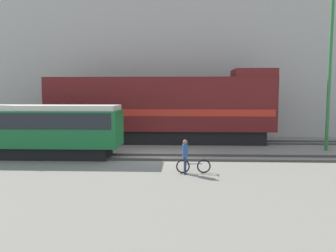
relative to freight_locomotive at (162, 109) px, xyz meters
name	(u,v)px	position (x,y,z in m)	size (l,w,h in m)	color
ground_plane	(159,157)	(0.21, -5.72, -2.61)	(120.00, 120.00, 0.00)	gray
track_near	(159,157)	(0.21, -6.27, -2.54)	(60.00, 1.50, 0.14)	#47423D
track_far	(164,142)	(0.21, 0.00, -2.54)	(60.00, 1.51, 0.14)	#47423D
building_backdrop	(168,57)	(0.21, 6.89, 4.69)	(49.02, 6.00, 14.60)	#B7B2A8
freight_locomotive	(162,109)	(0.00, 0.00, 0.00)	(17.01, 3.04, 5.57)	black
streetcar	(29,128)	(-7.39, -6.27, -0.84)	(10.68, 2.54, 3.09)	black
bicycle	(193,166)	(2.11, -9.75, -2.28)	(1.64, 0.44, 0.71)	black
person	(185,153)	(1.71, -9.93, -1.63)	(0.24, 0.37, 1.62)	#232D4C
utility_pole_center	(329,76)	(11.10, -3.13, 2.30)	(0.21, 0.21, 9.81)	#2D7238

